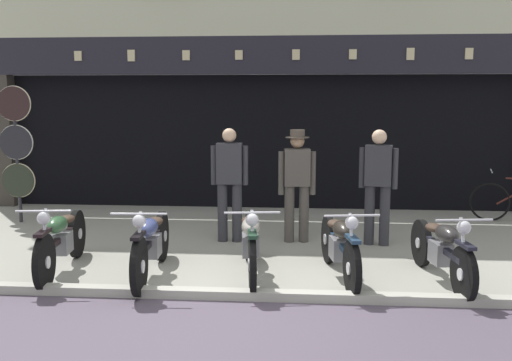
% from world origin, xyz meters
% --- Properties ---
extents(ground, '(23.04, 22.00, 0.18)m').
position_xyz_m(ground, '(0.00, -0.98, -0.04)').
color(ground, gray).
extents(shop_facade, '(11.34, 4.42, 6.59)m').
position_xyz_m(shop_facade, '(0.00, 6.99, 1.76)').
color(shop_facade, black).
rests_on(shop_facade, ground).
extents(motorcycle_left, '(0.62, 2.02, 0.92)m').
position_xyz_m(motorcycle_left, '(-2.32, 0.86, 0.43)').
color(motorcycle_left, black).
rests_on(motorcycle_left, ground).
extents(motorcycle_center_left, '(0.62, 2.07, 0.92)m').
position_xyz_m(motorcycle_center_left, '(-1.16, 0.78, 0.43)').
color(motorcycle_center_left, black).
rests_on(motorcycle_center_left, ground).
extents(motorcycle_center, '(0.62, 2.02, 0.93)m').
position_xyz_m(motorcycle_center, '(0.04, 0.92, 0.43)').
color(motorcycle_center, black).
rests_on(motorcycle_center, ground).
extents(motorcycle_center_right, '(0.62, 1.93, 0.91)m').
position_xyz_m(motorcycle_center_right, '(1.12, 0.90, 0.42)').
color(motorcycle_center_right, black).
rests_on(motorcycle_center_right, ground).
extents(motorcycle_right, '(0.62, 1.94, 0.90)m').
position_xyz_m(motorcycle_right, '(2.30, 0.83, 0.41)').
color(motorcycle_right, black).
rests_on(motorcycle_right, ground).
extents(salesman_left, '(0.56, 0.25, 1.72)m').
position_xyz_m(salesman_left, '(-0.43, 2.59, 0.96)').
color(salesman_left, '#2D2D33').
rests_on(salesman_left, ground).
extents(shopkeeper_center, '(0.56, 0.35, 1.70)m').
position_xyz_m(shopkeeper_center, '(0.58, 2.64, 0.95)').
color(shopkeeper_center, '#47423D').
rests_on(shopkeeper_center, ground).
extents(salesman_right, '(0.55, 0.29, 1.71)m').
position_xyz_m(salesman_right, '(1.77, 2.55, 0.95)').
color(salesman_right, '#2D2D33').
rests_on(salesman_right, ground).
extents(tyre_sign_pole, '(0.61, 0.06, 2.37)m').
position_xyz_m(tyre_sign_pole, '(-4.26, 3.63, 1.38)').
color(tyre_sign_pole, '#232328').
rests_on(tyre_sign_pole, ground).
extents(advert_board_near, '(0.78, 0.03, 1.02)m').
position_xyz_m(advert_board_near, '(2.60, 5.40, 1.67)').
color(advert_board_near, beige).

